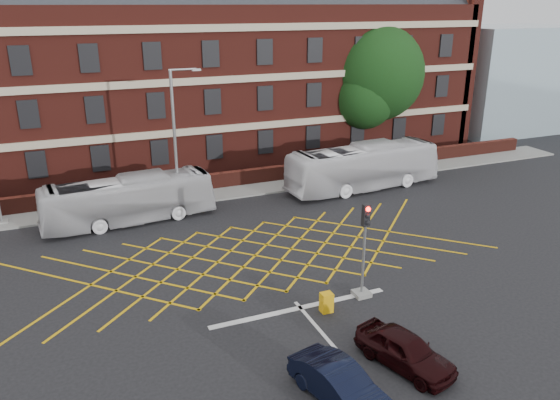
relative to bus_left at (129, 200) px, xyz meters
name	(u,v)px	position (x,y,z in m)	size (l,w,h in m)	color
ground	(270,272)	(5.19, -9.11, -1.38)	(120.00, 120.00, 0.00)	black
victorian_building	(168,61)	(5.43, 12.89, 6.46)	(51.00, 12.17, 20.40)	#571D16
boundary_wall	(199,183)	(5.19, 3.89, -0.83)	(56.00, 0.50, 1.10)	#4C1B14
far_pavement	(204,194)	(5.19, 2.89, -1.32)	(60.00, 3.00, 0.12)	slate
glass_block	(506,78)	(39.19, 11.89, 3.62)	(14.00, 10.00, 10.00)	#99B2BF
box_junction_hatching	(255,255)	(5.19, -7.11, -1.37)	(11.50, 0.12, 0.02)	#CC990C
stop_line	(300,308)	(5.19, -12.61, -1.37)	(8.00, 0.30, 0.02)	silver
bus_left	(129,200)	(0.00, 0.00, 0.00)	(2.31, 9.88, 2.75)	silver
bus_right	(363,167)	(15.72, 0.06, 0.17)	(2.60, 11.10, 3.09)	silver
car_navy	(340,385)	(3.96, -18.28, -0.74)	(1.35, 3.87, 1.28)	black
car_maroon	(405,350)	(6.95, -17.53, -0.73)	(1.52, 3.78, 1.29)	black
deciduous_tree	(375,80)	(21.32, 8.02, 4.79)	(7.98, 7.85, 10.64)	black
traffic_light_near	(363,259)	(8.10, -12.70, 0.39)	(0.70, 0.70, 4.27)	slate
street_lamp	(178,166)	(3.06, 0.35, 1.57)	(2.25, 1.00, 8.63)	slate
utility_cabinet	(326,302)	(6.07, -13.27, -0.95)	(0.49, 0.42, 0.85)	#DD9F0D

